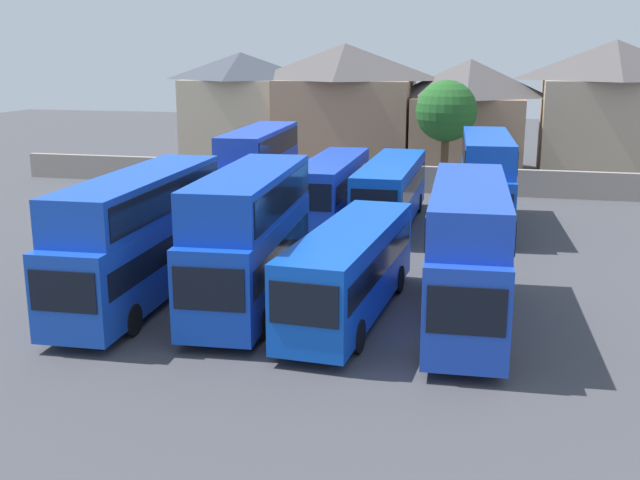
{
  "coord_description": "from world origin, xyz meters",
  "views": [
    {
      "loc": [
        6.88,
        -26.19,
        9.36
      ],
      "look_at": [
        0.0,
        3.0,
        1.94
      ],
      "focal_mm": 42.9,
      "sensor_mm": 36.0,
      "label": 1
    }
  ],
  "objects_px": {
    "bus_4": "(468,247)",
    "house_terrace_far_right": "(611,107)",
    "bus_5": "(259,168)",
    "house_terrace_centre": "(345,105)",
    "house_terrace_left": "(242,107)",
    "tree_left_of_lot": "(446,112)",
    "bus_7": "(391,189)",
    "bus_3": "(350,267)",
    "house_terrace_right": "(469,115)",
    "bus_2": "(251,232)",
    "bus_8": "(486,176)",
    "bus_1": "(141,230)",
    "bus_6": "(332,185)"
  },
  "relations": [
    {
      "from": "bus_2",
      "to": "house_terrace_left",
      "type": "distance_m",
      "value": 38.51
    },
    {
      "from": "bus_4",
      "to": "bus_5",
      "type": "relative_size",
      "value": 0.98
    },
    {
      "from": "bus_1",
      "to": "house_terrace_centre",
      "type": "relative_size",
      "value": 1.04
    },
    {
      "from": "bus_4",
      "to": "bus_7",
      "type": "xyz_separation_m",
      "value": [
        -4.82,
        15.37,
        -0.81
      ]
    },
    {
      "from": "bus_2",
      "to": "bus_7",
      "type": "bearing_deg",
      "value": 164.84
    },
    {
      "from": "house_terrace_left",
      "to": "house_terrace_right",
      "type": "bearing_deg",
      "value": -1.44
    },
    {
      "from": "house_terrace_left",
      "to": "house_terrace_centre",
      "type": "xyz_separation_m",
      "value": [
        9.1,
        -0.69,
        0.37
      ]
    },
    {
      "from": "bus_2",
      "to": "bus_5",
      "type": "height_order",
      "value": "bus_2"
    },
    {
      "from": "bus_2",
      "to": "bus_7",
      "type": "relative_size",
      "value": 0.86
    },
    {
      "from": "bus_2",
      "to": "house_terrace_far_right",
      "type": "distance_m",
      "value": 40.04
    },
    {
      "from": "bus_5",
      "to": "house_terrace_left",
      "type": "distance_m",
      "value": 22.19
    },
    {
      "from": "bus_1",
      "to": "tree_left_of_lot",
      "type": "xyz_separation_m",
      "value": [
        9.34,
        28.24,
        2.54
      ]
    },
    {
      "from": "bus_2",
      "to": "house_terrace_far_right",
      "type": "relative_size",
      "value": 0.96
    },
    {
      "from": "bus_1",
      "to": "bus_5",
      "type": "height_order",
      "value": "bus_5"
    },
    {
      "from": "bus_8",
      "to": "house_terrace_centre",
      "type": "relative_size",
      "value": 0.95
    },
    {
      "from": "house_terrace_far_right",
      "to": "tree_left_of_lot",
      "type": "distance_m",
      "value": 14.42
    },
    {
      "from": "house_terrace_centre",
      "to": "house_terrace_left",
      "type": "bearing_deg",
      "value": 175.66
    },
    {
      "from": "bus_6",
      "to": "bus_7",
      "type": "distance_m",
      "value": 3.53
    },
    {
      "from": "house_terrace_left",
      "to": "tree_left_of_lot",
      "type": "relative_size",
      "value": 1.29
    },
    {
      "from": "house_terrace_left",
      "to": "house_terrace_right",
      "type": "xyz_separation_m",
      "value": [
        19.03,
        -0.48,
        -0.24
      ]
    },
    {
      "from": "bus_7",
      "to": "house_terrace_right",
      "type": "height_order",
      "value": "house_terrace_right"
    },
    {
      "from": "bus_7",
      "to": "tree_left_of_lot",
      "type": "height_order",
      "value": "tree_left_of_lot"
    },
    {
      "from": "bus_2",
      "to": "bus_8",
      "type": "height_order",
      "value": "bus_2"
    },
    {
      "from": "bus_6",
      "to": "house_terrace_far_right",
      "type": "distance_m",
      "value": 26.96
    },
    {
      "from": "bus_1",
      "to": "bus_2",
      "type": "xyz_separation_m",
      "value": [
        4.29,
        0.21,
        0.12
      ]
    },
    {
      "from": "house_terrace_centre",
      "to": "house_terrace_right",
      "type": "relative_size",
      "value": 1.26
    },
    {
      "from": "house_terrace_left",
      "to": "house_terrace_far_right",
      "type": "relative_size",
      "value": 0.9
    },
    {
      "from": "bus_1",
      "to": "house_terrace_centre",
      "type": "bearing_deg",
      "value": 176.67
    },
    {
      "from": "bus_1",
      "to": "bus_2",
      "type": "distance_m",
      "value": 4.3
    },
    {
      "from": "bus_1",
      "to": "bus_2",
      "type": "height_order",
      "value": "bus_2"
    },
    {
      "from": "bus_4",
      "to": "house_terrace_right",
      "type": "height_order",
      "value": "house_terrace_right"
    },
    {
      "from": "bus_2",
      "to": "bus_4",
      "type": "height_order",
      "value": "bus_2"
    },
    {
      "from": "bus_4",
      "to": "bus_5",
      "type": "distance_m",
      "value": 20.25
    },
    {
      "from": "tree_left_of_lot",
      "to": "bus_4",
      "type": "bearing_deg",
      "value": -84.21
    },
    {
      "from": "bus_4",
      "to": "bus_6",
      "type": "bearing_deg",
      "value": -155.07
    },
    {
      "from": "house_terrace_left",
      "to": "house_terrace_far_right",
      "type": "bearing_deg",
      "value": -0.13
    },
    {
      "from": "bus_8",
      "to": "house_terrace_far_right",
      "type": "distance_m",
      "value": 22.52
    },
    {
      "from": "bus_3",
      "to": "bus_8",
      "type": "xyz_separation_m",
      "value": [
        4.34,
        15.9,
        0.95
      ]
    },
    {
      "from": "bus_7",
      "to": "bus_4",
      "type": "bearing_deg",
      "value": 17.3
    },
    {
      "from": "bus_6",
      "to": "bus_7",
      "type": "bearing_deg",
      "value": 79.65
    },
    {
      "from": "house_terrace_far_right",
      "to": "tree_left_of_lot",
      "type": "height_order",
      "value": "house_terrace_far_right"
    },
    {
      "from": "bus_3",
      "to": "house_terrace_left",
      "type": "height_order",
      "value": "house_terrace_left"
    },
    {
      "from": "bus_2",
      "to": "house_terrace_centre",
      "type": "height_order",
      "value": "house_terrace_centre"
    },
    {
      "from": "bus_8",
      "to": "house_terrace_right",
      "type": "relative_size",
      "value": 1.2
    },
    {
      "from": "tree_left_of_lot",
      "to": "bus_1",
      "type": "bearing_deg",
      "value": -108.31
    },
    {
      "from": "bus_5",
      "to": "house_terrace_centre",
      "type": "xyz_separation_m",
      "value": [
        1.01,
        19.88,
        2.26
      ]
    },
    {
      "from": "bus_4",
      "to": "house_terrace_far_right",
      "type": "height_order",
      "value": "house_terrace_far_right"
    },
    {
      "from": "bus_1",
      "to": "tree_left_of_lot",
      "type": "height_order",
      "value": "tree_left_of_lot"
    },
    {
      "from": "bus_1",
      "to": "bus_7",
      "type": "xyz_separation_m",
      "value": [
        7.38,
        15.43,
        -0.77
      ]
    },
    {
      "from": "bus_2",
      "to": "bus_4",
      "type": "distance_m",
      "value": 7.91
    }
  ]
}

